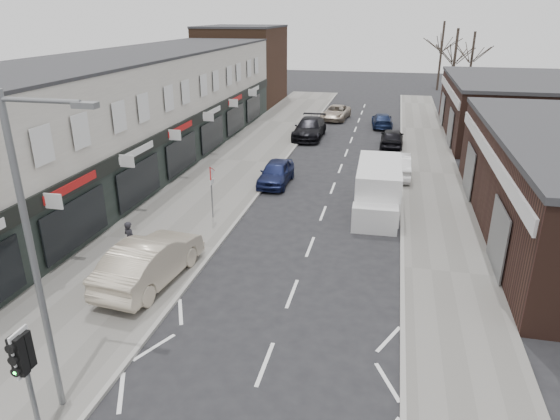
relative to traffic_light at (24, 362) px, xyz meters
The scene contains 21 objects.
ground 5.41m from the traffic_light, 24.61° to the left, with size 160.00×160.00×0.00m, color black.
pavement_left 24.24m from the traffic_light, 95.59° to the left, with size 5.50×64.00×0.12m, color slate.
pavement_right 26.18m from the traffic_light, 67.09° to the left, with size 3.50×64.00×0.12m, color slate.
shop_terrace_left 23.39m from the traffic_light, 112.93° to the left, with size 8.00×41.00×7.10m, color silver.
brick_block_far 47.91m from the traffic_light, 100.95° to the left, with size 8.00×10.00×8.00m, color #432B1C.
right_unit_far 39.78m from the traffic_light, 64.86° to the left, with size 10.00×16.00×4.50m, color #341E18.
tree_far_a 51.84m from the traffic_light, 75.00° to the left, with size 3.60×3.60×8.00m, color #382D26, non-canonical shape.
tree_far_b 58.28m from the traffic_light, 74.15° to the left, with size 3.60×3.60×7.50m, color #382D26, non-canonical shape.
tree_far_c 63.39m from the traffic_light, 78.25° to the left, with size 3.60×3.60×8.50m, color #382D26, non-canonical shape.
traffic_light is the anchor object (origin of this frame).
street_lamp 2.52m from the traffic_light, 95.88° to the left, with size 2.23×0.22×8.00m.
warning_sign 14.04m from the traffic_light, 93.10° to the left, with size 0.12×0.80×2.70m.
white_van 18.56m from the traffic_light, 67.67° to the left, with size 2.27×6.16×2.38m.
sedan_on_pavement 7.75m from the traffic_light, 96.64° to the left, with size 1.82×5.23×1.72m, color #C2B39B.
pedestrian 9.66m from the traffic_light, 105.73° to the left, with size 0.58×0.38×1.59m, color black.
parked_car_left_a 20.12m from the traffic_light, 87.14° to the left, with size 1.66×4.12×1.40m, color #161D46.
parked_car_left_b 32.03m from the traffic_light, 88.21° to the left, with size 2.24×5.51×1.60m, color black.
parked_car_left_c 40.02m from the traffic_light, 86.85° to the left, with size 2.18×4.74×1.32m, color tan.
parked_car_right_a 24.44m from the traffic_light, 71.10° to the left, with size 1.64×4.71×1.55m, color silver.
parked_car_right_b 31.44m from the traffic_light, 76.06° to the left, with size 1.68×4.17×1.42m, color black.
parked_car_right_c 38.08m from the traffic_light, 80.01° to the left, with size 1.71×4.22×1.22m, color #152041.
Camera 1 is at (3.03, -9.46, 9.55)m, focal length 32.00 mm.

